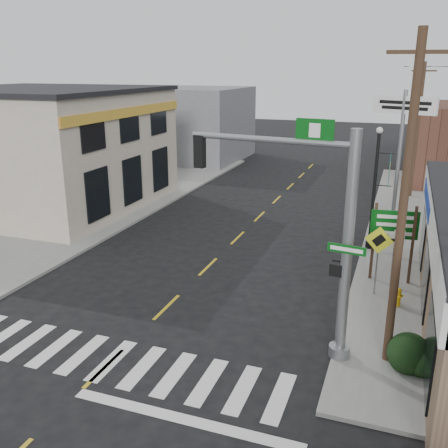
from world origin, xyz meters
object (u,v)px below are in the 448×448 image
(utility_pole_near, at_px, (403,205))
(utility_pole_far, at_px, (417,129))
(lamp_post, at_px, (376,180))
(fire_hydrant, at_px, (398,296))
(dance_center_sign, at_px, (402,125))
(guide_sign, at_px, (394,233))
(traffic_signal_pole, at_px, (319,222))

(utility_pole_near, bearing_deg, utility_pole_far, 80.50)
(lamp_post, bearing_deg, fire_hydrant, -81.22)
(utility_pole_near, xyz_separation_m, utility_pole_far, (0.54, 20.45, -0.31))
(fire_hydrant, height_order, lamp_post, lamp_post)
(fire_hydrant, bearing_deg, dance_center_sign, 93.07)
(guide_sign, bearing_deg, utility_pole_near, -95.32)
(dance_center_sign, relative_size, utility_pole_far, 0.83)
(guide_sign, distance_m, utility_pole_far, 14.86)
(guide_sign, xyz_separation_m, lamp_post, (-0.97, 3.59, 1.24))
(traffic_signal_pole, bearing_deg, utility_pole_far, 90.68)
(guide_sign, bearing_deg, traffic_signal_pole, -114.57)
(lamp_post, distance_m, utility_pole_near, 9.54)
(dance_center_sign, bearing_deg, lamp_post, -78.31)
(traffic_signal_pole, distance_m, fire_hydrant, 5.84)
(lamp_post, xyz_separation_m, dance_center_sign, (0.82, 4.10, 2.01))
(fire_hydrant, bearing_deg, traffic_signal_pole, -120.34)
(traffic_signal_pole, xyz_separation_m, guide_sign, (1.93, 6.10, -2.03))
(fire_hydrant, bearing_deg, guide_sign, 99.91)
(traffic_signal_pole, distance_m, lamp_post, 9.77)
(traffic_signal_pole, xyz_separation_m, utility_pole_near, (2.10, 0.32, 0.58))
(dance_center_sign, xyz_separation_m, utility_pole_far, (0.87, 6.98, -0.95))
(traffic_signal_pole, distance_m, guide_sign, 6.72)
(fire_hydrant, relative_size, lamp_post, 0.12)
(lamp_post, height_order, utility_pole_far, utility_pole_far)
(traffic_signal_pole, bearing_deg, guide_sign, 80.37)
(dance_center_sign, bearing_deg, utility_pole_far, 105.91)
(fire_hydrant, relative_size, utility_pole_near, 0.08)
(guide_sign, height_order, utility_pole_far, utility_pole_far)
(guide_sign, height_order, utility_pole_near, utility_pole_near)
(utility_pole_far, bearing_deg, traffic_signal_pole, -94.28)
(lamp_post, xyz_separation_m, utility_pole_far, (1.68, 11.08, 1.06))
(guide_sign, xyz_separation_m, utility_pole_near, (0.17, -5.78, 2.61))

